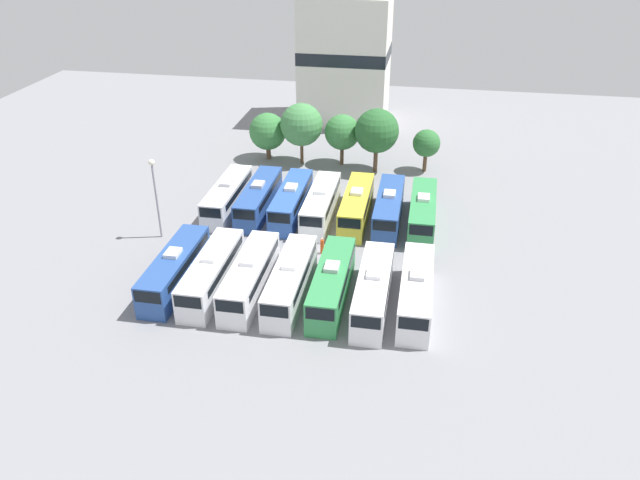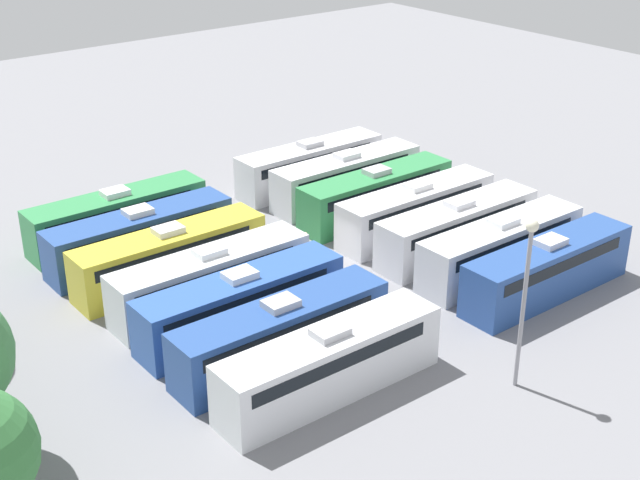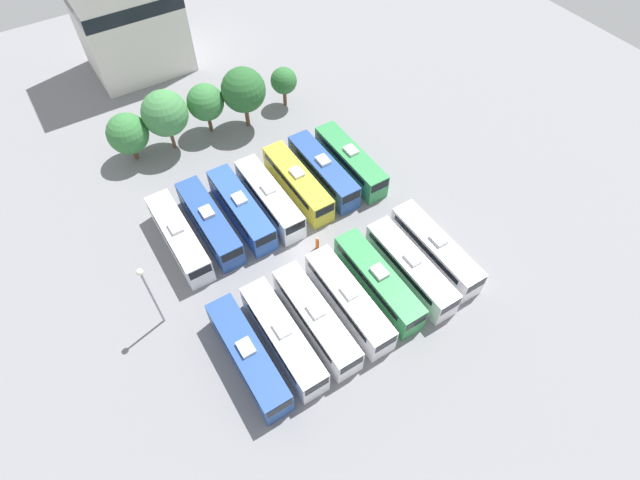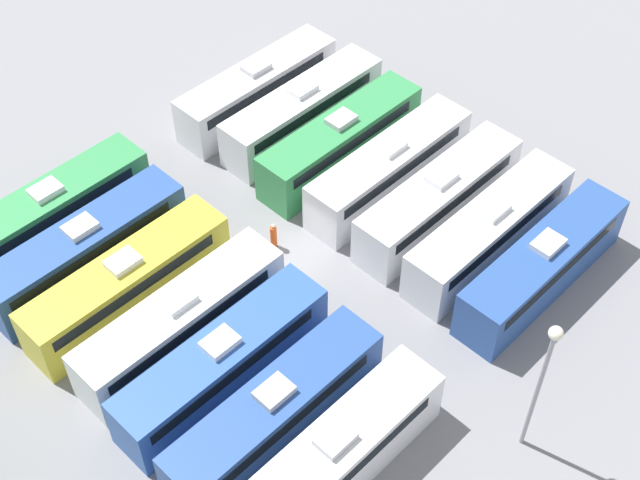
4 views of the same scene
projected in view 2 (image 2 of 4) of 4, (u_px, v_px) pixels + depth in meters
ground_plane at (319, 266)px, 52.55m from camera, size 123.58×123.58×0.00m
bus_0 at (547, 268)px, 48.63m from camera, size 2.60×11.34×3.40m
bus_1 at (501, 246)px, 51.10m from camera, size 2.60×11.34×3.40m
bus_2 at (457, 227)px, 53.54m from camera, size 2.60×11.34×3.40m
bus_3 at (416, 209)px, 56.09m from camera, size 2.60×11.34×3.40m
bus_4 at (376, 193)px, 58.47m from camera, size 2.60×11.34×3.40m
bus_5 at (346, 177)px, 61.27m from camera, size 2.60×11.34×3.40m
bus_6 at (310, 164)px, 63.53m from camera, size 2.60×11.34×3.40m
bus_7 at (329, 362)px, 40.06m from camera, size 2.60×11.34×3.40m
bus_8 at (281, 332)px, 42.41m from camera, size 2.60×11.34×3.40m
bus_9 at (240, 302)px, 45.07m from camera, size 2.60×11.34×3.40m
bus_10 at (210, 278)px, 47.54m from camera, size 2.60×11.34×3.40m
bus_11 at (170, 255)px, 50.02m from camera, size 2.60×11.34×3.40m
bus_12 at (139, 236)px, 52.41m from camera, size 2.60×11.34×3.40m
bus_13 at (117, 216)px, 55.10m from camera, size 2.60×11.34×3.40m
worker_person at (305, 246)px, 53.15m from camera, size 0.36×0.36×1.72m
light_pole at (527, 277)px, 38.99m from camera, size 0.60×0.60×8.40m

